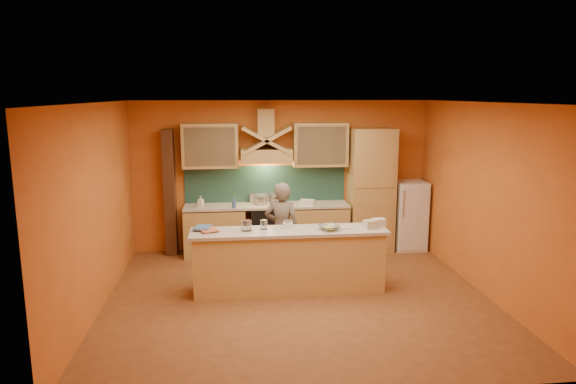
{
  "coord_description": "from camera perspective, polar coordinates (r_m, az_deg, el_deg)",
  "views": [
    {
      "loc": [
        -0.92,
        -6.97,
        2.92
      ],
      "look_at": [
        -0.05,
        0.9,
        1.4
      ],
      "focal_mm": 32.0,
      "sensor_mm": 36.0,
      "label": 1
    }
  ],
  "objects": [
    {
      "name": "jar_large",
      "position": [
        7.53,
        -4.63,
        -3.73
      ],
      "size": [
        0.19,
        0.19,
        0.16
      ],
      "primitive_type": "cylinder",
      "rotation": [
        0.0,
        0.0,
        0.36
      ],
      "color": "silver",
      "rests_on": "island_top"
    },
    {
      "name": "person",
      "position": [
        8.27,
        -0.69,
        -4.18
      ],
      "size": [
        0.64,
        0.5,
        1.54
      ],
      "primitive_type": "imported",
      "rotation": [
        0.0,
        0.0,
        2.88
      ],
      "color": "#70665B",
      "rests_on": "floor"
    },
    {
      "name": "bowl_back",
      "position": [
        9.39,
        2.14,
        -1.21
      ],
      "size": [
        0.26,
        0.26,
        0.07
      ],
      "primitive_type": "imported",
      "rotation": [
        0.0,
        0.0,
        -0.26
      ],
      "color": "white",
      "rests_on": "counter_top"
    },
    {
      "name": "backsplash",
      "position": [
        9.62,
        -2.51,
        0.88
      ],
      "size": [
        3.0,
        0.03,
        0.7
      ],
      "primitive_type": "cube",
      "color": "#1C3E37",
      "rests_on": "wall_back"
    },
    {
      "name": "fridge",
      "position": [
        10.01,
        13.26,
        -2.52
      ],
      "size": [
        0.58,
        0.6,
        1.3
      ],
      "primitive_type": "cube",
      "color": "white",
      "rests_on": "floor"
    },
    {
      "name": "island_top",
      "position": [
        7.58,
        0.12,
        -4.41
      ],
      "size": [
        2.9,
        0.62,
        0.05
      ],
      "primitive_type": "cube",
      "color": "beige",
      "rests_on": "island_body"
    },
    {
      "name": "base_cabinet_left",
      "position": [
        9.51,
        -8.1,
        -4.41
      ],
      "size": [
        1.1,
        0.6,
        0.86
      ],
      "primitive_type": "cube",
      "color": "tan",
      "rests_on": "floor"
    },
    {
      "name": "upper_cabinet_right",
      "position": [
        9.48,
        3.58,
        5.29
      ],
      "size": [
        1.0,
        0.35,
        0.8
      ],
      "primitive_type": "cube",
      "color": "tan",
      "rests_on": "wall_back"
    },
    {
      "name": "soap_bottle_b",
      "position": [
        9.15,
        -6.02,
        -1.12
      ],
      "size": [
        0.08,
        0.08,
        0.21
      ],
      "primitive_type": "imported",
      "rotation": [
        0.0,
        0.0,
        -0.02
      ],
      "color": "#366495",
      "rests_on": "counter_top"
    },
    {
      "name": "cloth",
      "position": [
        7.73,
        6.26,
        -3.92
      ],
      "size": [
        0.23,
        0.18,
        0.01
      ],
      "primitive_type": "cube",
      "rotation": [
        0.0,
        0.0,
        -0.11
      ],
      "color": "beige",
      "rests_on": "island_top"
    },
    {
      "name": "wall_back",
      "position": [
        9.63,
        -0.74,
        1.81
      ],
      "size": [
        5.5,
        0.02,
        2.8
      ],
      "primitive_type": "cube",
      "color": "orange",
      "rests_on": "floor"
    },
    {
      "name": "book_lower",
      "position": [
        7.56,
        -9.74,
        -4.29
      ],
      "size": [
        0.34,
        0.39,
        0.03
      ],
      "primitive_type": "imported",
      "rotation": [
        0.0,
        0.0,
        0.37
      ],
      "color": "#B66141",
      "rests_on": "island_top"
    },
    {
      "name": "grocery_bag_b",
      "position": [
        7.9,
        10.06,
        -3.33
      ],
      "size": [
        0.21,
        0.17,
        0.11
      ],
      "primitive_type": "cube",
      "rotation": [
        0.0,
        0.0,
        0.16
      ],
      "color": "beige",
      "rests_on": "island_top"
    },
    {
      "name": "dish_rack",
      "position": [
        9.36,
        2.15,
        -1.17
      ],
      "size": [
        0.32,
        0.28,
        0.09
      ],
      "primitive_type": "cube",
      "rotation": [
        0.0,
        0.0,
        -0.38
      ],
      "color": "white",
      "rests_on": "counter_top"
    },
    {
      "name": "floor",
      "position": [
        7.61,
        1.14,
        -11.68
      ],
      "size": [
        5.5,
        5.0,
        0.01
      ],
      "primitive_type": "cube",
      "color": "brown",
      "rests_on": "ground"
    },
    {
      "name": "ceiling",
      "position": [
        7.03,
        1.23,
        9.91
      ],
      "size": [
        5.5,
        5.0,
        0.01
      ],
      "primitive_type": "cube",
      "color": "white",
      "rests_on": "wall_back"
    },
    {
      "name": "soap_bottle_a",
      "position": [
        9.35,
        -9.67,
        -1.01
      ],
      "size": [
        0.12,
        0.12,
        0.2
      ],
      "primitive_type": "imported",
      "rotation": [
        0.0,
        0.0,
        -0.39
      ],
      "color": "white",
      "rests_on": "counter_top"
    },
    {
      "name": "wall_front",
      "position": [
        4.81,
        5.07,
        -7.59
      ],
      "size": [
        5.5,
        0.02,
        2.8
      ],
      "primitive_type": "cube",
      "color": "orange",
      "rests_on": "floor"
    },
    {
      "name": "stove",
      "position": [
        9.51,
        -2.36,
        -4.17
      ],
      "size": [
        0.6,
        0.58,
        0.9
      ],
      "primitive_type": "cube",
      "color": "black",
      "rests_on": "floor"
    },
    {
      "name": "jar_small",
      "position": [
        7.62,
        -2.71,
        -3.62
      ],
      "size": [
        0.12,
        0.12,
        0.14
      ],
      "primitive_type": "cylinder",
      "rotation": [
        0.0,
        0.0,
        0.1
      ],
      "color": "silver",
      "rests_on": "island_top"
    },
    {
      "name": "wall_left",
      "position": [
        7.36,
        -20.56,
        -1.73
      ],
      "size": [
        0.02,
        5.0,
        2.8
      ],
      "primitive_type": "cube",
      "color": "orange",
      "rests_on": "floor"
    },
    {
      "name": "upper_cabinet_left",
      "position": [
        9.35,
        -8.64,
        5.11
      ],
      "size": [
        1.0,
        0.35,
        0.8
      ],
      "primitive_type": "cube",
      "color": "tan",
      "rests_on": "wall_back"
    },
    {
      "name": "pot_large",
      "position": [
        9.43,
        -2.98,
        -1.03
      ],
      "size": [
        0.25,
        0.25,
        0.15
      ],
      "primitive_type": "cylinder",
      "rotation": [
        0.0,
        0.0,
        0.1
      ],
      "color": "#B0B0B7",
      "rests_on": "stove"
    },
    {
      "name": "pantry_column",
      "position": [
        9.68,
        9.2,
        0.21
      ],
      "size": [
        0.8,
        0.6,
        2.3
      ],
      "primitive_type": "cube",
      "color": "tan",
      "rests_on": "floor"
    },
    {
      "name": "trim_column_left",
      "position": [
        9.55,
        -12.99,
        -0.07
      ],
      "size": [
        0.2,
        0.3,
        2.3
      ],
      "primitive_type": "cube",
      "color": "#472816",
      "rests_on": "floor"
    },
    {
      "name": "counter_top",
      "position": [
        9.41,
        -2.38,
        -1.52
      ],
      "size": [
        3.0,
        0.62,
        0.04
      ],
      "primitive_type": "cube",
      "color": "beige",
      "rests_on": "base_cabinet_left"
    },
    {
      "name": "kitchen_scale",
      "position": [
        7.65,
        -0.01,
        -3.66
      ],
      "size": [
        0.16,
        0.16,
        0.11
      ],
      "primitive_type": "cube",
      "rotation": [
        0.0,
        0.0,
        -0.29
      ],
      "color": "white",
      "rests_on": "island_top"
    },
    {
      "name": "range_hood",
      "position": [
        9.3,
        -2.44,
        4.09
      ],
      "size": [
        0.92,
        0.5,
        0.24
      ],
      "primitive_type": "cube",
      "color": "tan",
      "rests_on": "wall_back"
    },
    {
      "name": "pot_small",
      "position": [
        9.46,
        -1.39,
        -1.0
      ],
      "size": [
        0.23,
        0.23,
        0.15
      ],
      "primitive_type": "cylinder",
      "rotation": [
        0.0,
        0.0,
        0.08
      ],
      "color": "#BBBBC2",
      "rests_on": "stove"
    },
    {
      "name": "mixing_bowl",
      "position": [
        7.58,
        4.59,
        -3.97
      ],
      "size": [
        0.38,
        0.38,
        0.07
      ],
      "primitive_type": "imported",
      "rotation": [
        0.0,
        0.0,
        0.39
      ],
      "color": "white",
      "rests_on": "island_top"
    },
    {
      "name": "grocery_bag_a",
      "position": [
        7.75,
        9.15,
        -3.56
      ],
      "size": [
        0.22,
        0.2,
        0.12
      ],
      "primitive_type": "cube",
      "rotation": [
        0.0,
        0.0,
        0.27
      ],
      "color": "beige",
      "rests_on": "island_top"
    },
    {
      "name": "hood_chimney",
      "position": [
        9.35,
        -2.52,
        7.69
      ],
      "size": [
        0.3,
        0.3,
        0.5
      ],
      "primitive_type": "cube",
      "color": "tan",
      "rests_on": "wall_back"
    },
    {
      "name": "base_cabinet_right",
      "position": [
        9.63,
        3.31,
        -4.12
      ],
      "size": [
        1.1,
        0.6,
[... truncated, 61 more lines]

